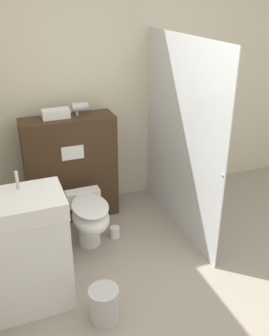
{
  "coord_description": "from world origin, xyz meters",
  "views": [
    {
      "loc": [
        -1.07,
        -1.79,
        2.25
      ],
      "look_at": [
        0.06,
        1.19,
        0.73
      ],
      "focal_mm": 40.0,
      "sensor_mm": 36.0,
      "label": 1
    }
  ],
  "objects_px": {
    "sink_vanity": "(28,251)",
    "hair_drier": "(81,107)",
    "toilet": "(89,217)",
    "waste_bin": "(104,305)"
  },
  "relations": [
    {
      "from": "sink_vanity",
      "to": "hair_drier",
      "type": "xyz_separation_m",
      "value": [
        0.72,
        1.16,
        0.72
      ]
    },
    {
      "from": "toilet",
      "to": "hair_drier",
      "type": "xyz_separation_m",
      "value": [
        0.12,
        0.63,
        0.88
      ]
    },
    {
      "from": "hair_drier",
      "to": "waste_bin",
      "type": "distance_m",
      "value": 1.89
    },
    {
      "from": "toilet",
      "to": "hair_drier",
      "type": "bearing_deg",
      "value": 79.04
    },
    {
      "from": "toilet",
      "to": "waste_bin",
      "type": "bearing_deg",
      "value": -98.52
    },
    {
      "from": "sink_vanity",
      "to": "waste_bin",
      "type": "relative_size",
      "value": 3.91
    },
    {
      "from": "toilet",
      "to": "waste_bin",
      "type": "distance_m",
      "value": 0.94
    },
    {
      "from": "sink_vanity",
      "to": "hair_drier",
      "type": "distance_m",
      "value": 1.55
    },
    {
      "from": "toilet",
      "to": "sink_vanity",
      "type": "bearing_deg",
      "value": -138.89
    },
    {
      "from": "toilet",
      "to": "hair_drier",
      "type": "relative_size",
      "value": 3.18
    }
  ]
}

